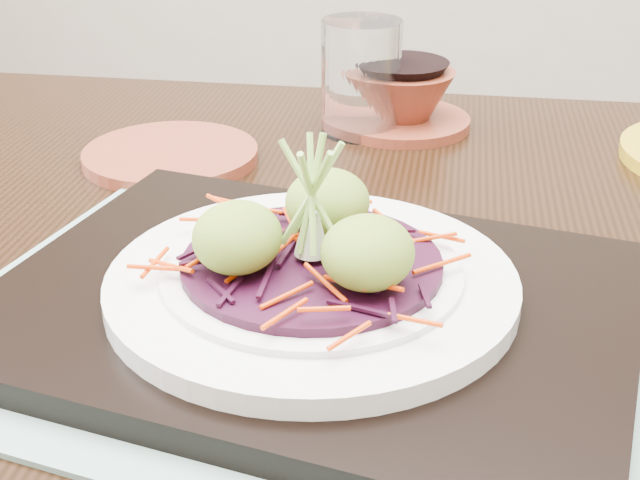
% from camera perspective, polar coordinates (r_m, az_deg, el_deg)
% --- Properties ---
extents(dining_table, '(1.31, 0.94, 0.77)m').
position_cam_1_polar(dining_table, '(0.69, 1.58, -8.80)').
color(dining_table, black).
rests_on(dining_table, ground).
extents(placemat, '(0.48, 0.40, 0.00)m').
position_cam_1_polar(placemat, '(0.56, -0.51, -5.15)').
color(placemat, gray).
rests_on(placemat, dining_table).
extents(serving_tray, '(0.42, 0.33, 0.02)m').
position_cam_1_polar(serving_tray, '(0.56, -0.51, -4.21)').
color(serving_tray, black).
rests_on(serving_tray, placemat).
extents(white_plate, '(0.25, 0.25, 0.02)m').
position_cam_1_polar(white_plate, '(0.55, -0.52, -2.67)').
color(white_plate, silver).
rests_on(white_plate, serving_tray).
extents(cabbage_bed, '(0.16, 0.16, 0.01)m').
position_cam_1_polar(cabbage_bed, '(0.54, -0.53, -1.49)').
color(cabbage_bed, black).
rests_on(cabbage_bed, white_plate).
extents(carrot_julienne, '(0.19, 0.19, 0.01)m').
position_cam_1_polar(carrot_julienne, '(0.54, -0.53, -0.76)').
color(carrot_julienne, red).
rests_on(carrot_julienne, cabbage_bed).
extents(guacamole_scoops, '(0.14, 0.12, 0.04)m').
position_cam_1_polar(guacamole_scoops, '(0.53, -0.56, 0.63)').
color(guacamole_scoops, olive).
rests_on(guacamole_scoops, cabbage_bed).
extents(scallion_garnish, '(0.06, 0.06, 0.09)m').
position_cam_1_polar(scallion_garnish, '(0.52, -0.55, 2.56)').
color(scallion_garnish, '#84B548').
rests_on(scallion_garnish, cabbage_bed).
extents(terracotta_side_plate, '(0.21, 0.21, 0.01)m').
position_cam_1_polar(terracotta_side_plate, '(0.82, -9.54, 5.38)').
color(terracotta_side_plate, maroon).
rests_on(terracotta_side_plate, dining_table).
extents(water_glass, '(0.08, 0.08, 0.11)m').
position_cam_1_polar(water_glass, '(0.87, 2.64, 10.36)').
color(water_glass, white).
rests_on(water_glass, dining_table).
extents(terracotta_bowl_set, '(0.18, 0.18, 0.06)m').
position_cam_1_polar(terracotta_bowl_set, '(0.90, 5.29, 8.81)').
color(terracotta_bowl_set, maroon).
rests_on(terracotta_bowl_set, dining_table).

